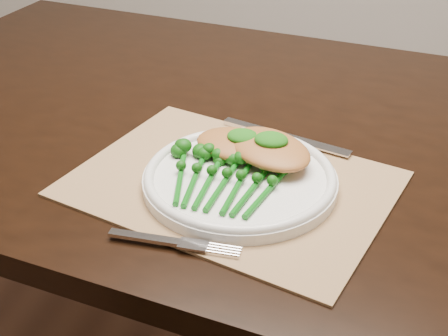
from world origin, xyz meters
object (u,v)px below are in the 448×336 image
(dinner_plate, at_px, (240,178))
(broccolini_bundle, at_px, (222,185))
(chicken_fillet_left, at_px, (240,145))
(dining_table, at_px, (258,289))
(placemat, at_px, (231,184))

(dinner_plate, bearing_deg, broccolini_bundle, -113.70)
(chicken_fillet_left, bearing_deg, dining_table, 94.00)
(broccolini_bundle, bearing_deg, chicken_fillet_left, 92.24)
(placemat, height_order, broccolini_bundle, broccolini_bundle)
(dinner_plate, xyz_separation_m, chicken_fillet_left, (-0.02, 0.06, 0.02))
(dinner_plate, height_order, chicken_fillet_left, chicken_fillet_left)
(placemat, xyz_separation_m, broccolini_bundle, (-0.00, -0.04, 0.02))
(dining_table, distance_m, dinner_plate, 0.44)
(placemat, relative_size, chicken_fillet_left, 3.24)
(dining_table, xyz_separation_m, dinner_plate, (0.01, -0.20, 0.39))
(chicken_fillet_left, xyz_separation_m, broccolini_bundle, (0.00, -0.10, -0.01))
(chicken_fillet_left, bearing_deg, placemat, -79.93)
(dining_table, xyz_separation_m, broccolini_bundle, (-0.01, -0.24, 0.40))
(dinner_plate, distance_m, chicken_fillet_left, 0.07)
(dining_table, relative_size, chicken_fillet_left, 12.46)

